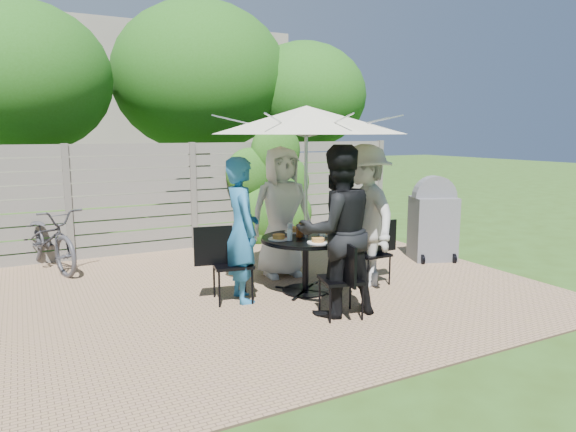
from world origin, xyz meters
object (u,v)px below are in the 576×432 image
chair_back (278,257)px  person_left (242,230)px  patio_table (306,254)px  person_right (364,216)px  person_front (337,231)px  bbq_grill (433,222)px  glass_back (290,229)px  glass_front (322,235)px  plate_front (318,241)px  bicycle (48,239)px  glass_left (290,235)px  glass_right (321,229)px  umbrella (306,120)px  coffee_cup (306,229)px  syrup_jug (300,231)px  plate_right (331,233)px  person_back (282,212)px  chair_front (341,295)px  plate_left (279,238)px  chair_right (371,266)px  chair_left (231,279)px  plate_back (295,230)px

chair_back → person_left: size_ratio=0.48×
patio_table → person_right: size_ratio=0.64×
person_front → bbq_grill: 3.03m
glass_back → glass_front: bearing=-73.6°
person_front → chair_back: bearing=-90.1°
plate_front → bicycle: bicycle is taller
glass_front → bbq_grill: size_ratio=0.10×
glass_left → glass_right: size_ratio=1.00×
plate_front → glass_front: size_ratio=1.86×
umbrella → coffee_cup: (0.12, 0.21, -1.38)m
syrup_jug → bicycle: bearing=136.1°
umbrella → glass_right: (0.27, 0.08, -1.37)m
plate_right → bbq_grill: size_ratio=0.19×
glass_right → person_front: bearing=-111.1°
person_back → person_left: bearing=-135.0°
chair_back → person_right: size_ratio=0.45×
patio_table → umbrella: (-0.00, -0.00, 1.66)m
glass_right → syrup_jug: syrup_jug is taller
chair_front → plate_left: size_ratio=3.38×
syrup_jug → chair_right: bearing=-8.3°
chair_front → person_right: (0.92, 0.88, 0.67)m
chair_back → glass_back: bearing=-2.0°
person_left → patio_table: bearing=-90.0°
chair_left → glass_back: size_ratio=6.69×
person_left → glass_right: 1.10m
umbrella → person_left: 1.54m
chair_left → chair_right: size_ratio=1.10×
plate_right → glass_front: size_ratio=1.86×
chair_back → plate_back: bearing=6.4°
chair_right → plate_left: size_ratio=3.29×
person_right → chair_back: bearing=-139.3°
chair_front → plate_left: chair_front is taller
chair_left → bbq_grill: size_ratio=0.69×
patio_table → chair_right: 1.00m
person_left → glass_back: (0.75, 0.19, -0.08)m
plate_left → chair_right: bearing=-5.5°
person_back → coffee_cup: person_back is taller
chair_front → syrup_jug: syrup_jug is taller
chair_front → bicycle: size_ratio=0.49×
chair_front → person_front: person_front is taller
patio_table → bbq_grill: bbq_grill is taller
chair_right → glass_back: (-1.04, 0.36, 0.53)m
chair_right → syrup_jug: bearing=-9.5°
plate_back → plate_right: (0.32, -0.39, 0.00)m
person_left → glass_back: size_ratio=12.43×
patio_table → person_front: (-0.08, -0.83, 0.44)m
person_right → syrup_jug: 0.90m
patio_table → bbq_grill: (2.61, 0.53, 0.11)m
glass_back → coffee_cup: glass_back is taller
person_back → plate_right: bearing=-66.6°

